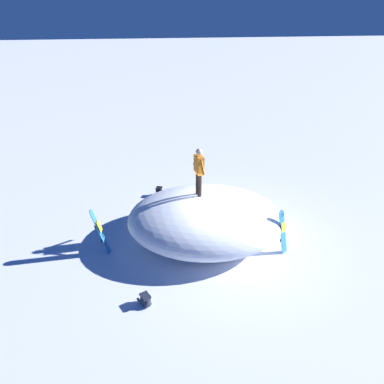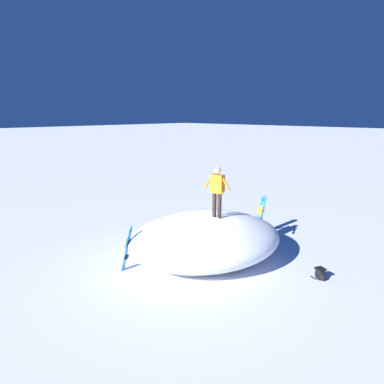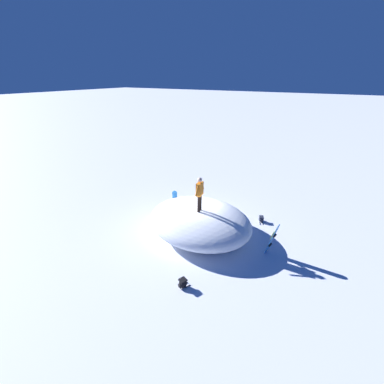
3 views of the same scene
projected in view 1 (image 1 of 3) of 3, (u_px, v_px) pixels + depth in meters
ground at (224, 242)px, 12.34m from camera, size 240.00×240.00×0.00m
snow_mound at (205, 218)px, 12.24m from camera, size 6.17×5.38×1.60m
snowboarder_standing at (199, 169)px, 11.68m from camera, size 0.28×1.04×1.71m
snowboard_primary_upright at (100, 231)px, 11.39m from camera, size 0.51×0.34×1.69m
snowboard_secondary_upright at (283, 231)px, 11.54m from camera, size 0.43×0.46×1.54m
backpack_near at (159, 191)px, 15.42m from camera, size 0.41×0.53×0.40m
backpack_far at (146, 300)px, 9.59m from camera, size 0.42×0.57×0.34m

